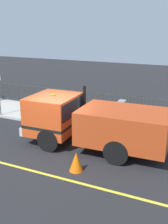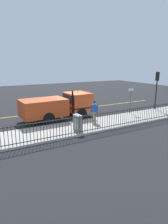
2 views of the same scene
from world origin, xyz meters
The scene contains 8 objects.
ground_plane centered at (0.00, 0.00, 0.00)m, with size 56.56×56.56×0.00m, color #232326.
sidewalk_slab centered at (3.51, 0.00, 0.06)m, with size 3.04×25.71×0.12m, color #B7B2A8.
lane_marking centered at (-2.20, 0.00, 0.00)m, with size 0.12×23.14×0.01m, color yellow.
work_truck centered at (0.52, -1.19, 1.22)m, with size 2.48×6.13×2.43m.
worker_standing centered at (3.01, 0.51, 1.15)m, with size 0.55×0.42×1.67m.
iron_fence centered at (4.88, 0.00, 0.76)m, with size 0.04×21.89×1.25m.
utility_cabinet centered at (4.10, -1.51, 0.66)m, with size 0.78×0.36×1.06m, color gray.
traffic_cone centered at (-1.51, -1.67, 0.36)m, with size 0.50×0.50×0.71m, color orange.
Camera 1 is at (-9.25, -5.61, 4.95)m, focal length 43.52 mm.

